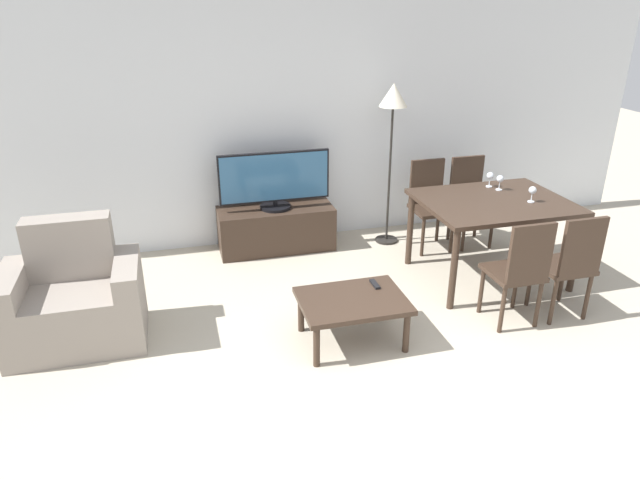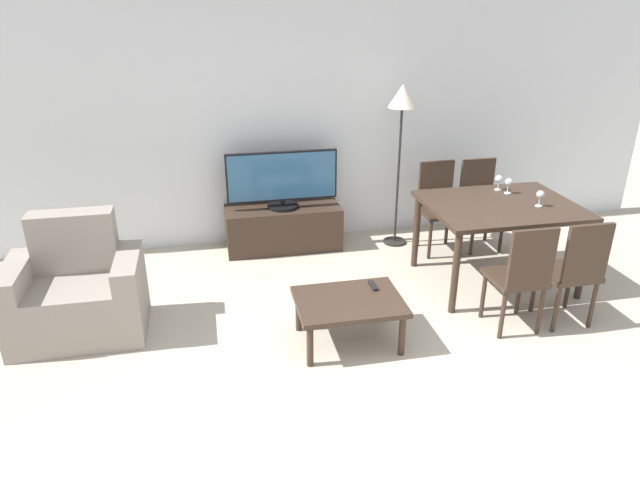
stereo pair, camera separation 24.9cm
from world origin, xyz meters
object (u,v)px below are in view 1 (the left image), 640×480
at_px(tv, 275,180).
at_px(wine_glass_left, 532,191).
at_px(tv_stand, 276,228).
at_px(floor_lamp, 393,109).
at_px(wine_glass_center, 500,180).
at_px(coffee_table, 353,304).
at_px(wine_glass_right, 490,177).
at_px(armchair, 75,301).
at_px(dining_table, 493,209).
at_px(dining_chair_far_left, 429,200).
at_px(dining_chair_near, 520,268).
at_px(dining_chair_near_right, 570,262).
at_px(remote_primary, 375,284).
at_px(dining_chair_far, 469,196).

bearing_deg(tv, wine_glass_left, -31.66).
xyz_separation_m(tv_stand, floor_lamp, (1.20, -0.12, 1.21)).
xyz_separation_m(floor_lamp, wine_glass_center, (0.80, -0.80, -0.56)).
bearing_deg(coffee_table, floor_lamp, 61.15).
bearing_deg(wine_glass_right, armchair, -172.53).
height_order(dining_table, wine_glass_right, wine_glass_right).
relative_size(tv_stand, dining_chair_far_left, 1.29).
relative_size(armchair, tv_stand, 0.84).
height_order(dining_chair_near, dining_chair_near_right, same).
xyz_separation_m(tv, remote_primary, (0.46, -1.72, -0.37)).
bearing_deg(tv_stand, dining_chair_near_right, -44.32).
relative_size(tv, dining_chair_far_left, 1.23).
height_order(wine_glass_left, wine_glass_right, same).
bearing_deg(wine_glass_right, wine_glass_center, -69.60).
bearing_deg(floor_lamp, wine_glass_center, -44.99).
bearing_deg(dining_chair_far_left, remote_primary, -128.61).
bearing_deg(dining_chair_far_left, wine_glass_left, -61.68).
bearing_deg(coffee_table, tv_stand, 96.99).
bearing_deg(dining_table, coffee_table, -155.52).
relative_size(remote_primary, wine_glass_right, 1.03).
height_order(tv, wine_glass_right, tv).
relative_size(dining_table, dining_chair_near, 1.43).
xyz_separation_m(armchair, tv_stand, (1.81, 1.30, -0.11)).
bearing_deg(dining_table, dining_chair_near_right, -74.44).
height_order(tv, remote_primary, tv).
xyz_separation_m(coffee_table, dining_table, (1.57, 0.72, 0.36)).
xyz_separation_m(armchair, dining_chair_far, (3.85, 0.97, 0.18)).
distance_m(dining_table, dining_chair_far, 0.88).
bearing_deg(dining_chair_far_left, dining_chair_near_right, -74.44).
xyz_separation_m(dining_chair_near, floor_lamp, (-0.37, 1.87, 0.92)).
bearing_deg(coffee_table, armchair, 164.22).
distance_m(tv_stand, dining_chair_near, 2.55).
bearing_deg(dining_chair_near, coffee_table, 175.26).
height_order(tv_stand, dining_table, dining_table).
bearing_deg(dining_chair_near, remote_primary, 166.40).
distance_m(coffee_table, wine_glass_center, 2.08).
height_order(tv_stand, floor_lamp, floor_lamp).
height_order(coffee_table, dining_chair_far_left, dining_chair_far_left).
bearing_deg(tv, wine_glass_center, -24.58).
height_order(armchair, dining_chair_far, armchair).
xyz_separation_m(dining_table, dining_chair_far, (0.23, 0.83, -0.18)).
distance_m(armchair, coffee_table, 2.12).
height_order(tv_stand, dining_chair_far, dining_chair_far).
relative_size(dining_chair_near, wine_glass_left, 6.31).
distance_m(tv, dining_chair_far_left, 1.63).
bearing_deg(wine_glass_right, coffee_table, -148.16).
distance_m(coffee_table, dining_chair_far_left, 2.05).
height_order(tv, dining_chair_far, tv).
distance_m(dining_chair_near_right, dining_chair_far_left, 1.72).
relative_size(coffee_table, dining_chair_far, 0.87).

